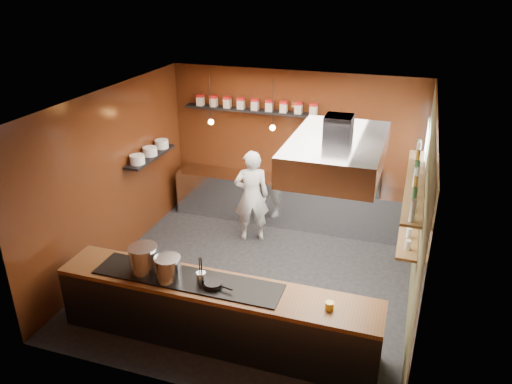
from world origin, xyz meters
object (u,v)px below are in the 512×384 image
at_px(extractor_hood, 337,152).
at_px(chef, 252,196).
at_px(stockpot_small, 168,269).
at_px(espresso_machine, 370,181).
at_px(stockpot_large, 144,259).

height_order(extractor_hood, chef, extractor_hood).
relative_size(stockpot_small, chef, 0.20).
distance_m(extractor_hood, stockpot_small, 2.71).
height_order(extractor_hood, stockpot_small, extractor_hood).
distance_m(stockpot_small, espresso_machine, 4.49).
bearing_deg(stockpot_large, chef, 79.39).
xyz_separation_m(stockpot_small, espresso_machine, (2.20, 3.91, -0.01)).
bearing_deg(chef, stockpot_large, 56.26).
height_order(extractor_hood, espresso_machine, extractor_hood).
xyz_separation_m(extractor_hood, chef, (-1.77, 1.69, -1.62)).
bearing_deg(stockpot_small, stockpot_large, 170.74).
bearing_deg(espresso_machine, chef, -155.61).
xyz_separation_m(stockpot_large, stockpot_small, (0.39, -0.06, -0.03)).
relative_size(extractor_hood, stockpot_small, 5.70).
bearing_deg(stockpot_small, espresso_machine, 60.69).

